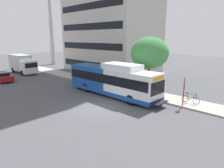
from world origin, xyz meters
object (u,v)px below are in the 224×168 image
(parked_car_far_lane, at_px, (2,77))
(box_truck_background, at_px, (22,63))
(transit_bus, at_px, (112,80))
(bicycle_parked, at_px, (191,99))
(street_tree_near_stop, at_px, (150,53))
(bus_stop_sign_pole, at_px, (184,90))

(parked_car_far_lane, relative_size, box_truck_background, 0.64)
(transit_bus, relative_size, parked_car_far_lane, 2.72)
(bicycle_parked, relative_size, street_tree_near_stop, 0.28)
(transit_bus, xyz_separation_m, parked_car_far_lane, (-6.08, 16.63, -1.04))
(box_truck_background, bearing_deg, bicycle_parked, -81.79)
(bus_stop_sign_pole, height_order, street_tree_near_stop, street_tree_near_stop)
(bicycle_parked, relative_size, parked_car_far_lane, 0.39)
(bus_stop_sign_pole, xyz_separation_m, parked_car_far_lane, (-7.93, 23.94, -0.99))
(bicycle_parked, xyz_separation_m, box_truck_background, (-4.16, 28.83, 1.18))
(parked_car_far_lane, height_order, box_truck_background, box_truck_background)
(parked_car_far_lane, xyz_separation_m, box_truck_background, (4.93, 4.66, 1.08))
(bus_stop_sign_pole, bearing_deg, box_truck_background, 95.99)
(bus_stop_sign_pole, xyz_separation_m, box_truck_background, (-3.00, 28.60, 0.09))
(bus_stop_sign_pole, relative_size, box_truck_background, 0.37)
(bus_stop_sign_pole, distance_m, street_tree_near_stop, 6.55)
(street_tree_near_stop, bearing_deg, bus_stop_sign_pole, -113.49)
(transit_bus, height_order, parked_car_far_lane, transit_bus)
(street_tree_near_stop, xyz_separation_m, box_truck_background, (-5.35, 23.20, -2.79))
(bicycle_parked, distance_m, parked_car_far_lane, 25.82)
(bicycle_parked, xyz_separation_m, parked_car_far_lane, (-9.08, 24.17, 0.10))
(transit_bus, bearing_deg, bicycle_parked, -68.26)
(transit_bus, distance_m, box_truck_background, 21.32)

